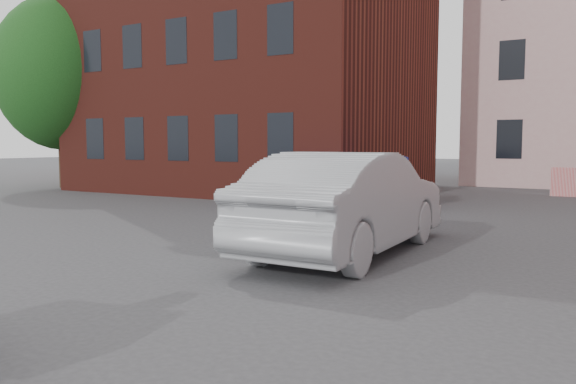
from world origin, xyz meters
The scene contains 6 objects.
ground centered at (0.00, 0.00, 0.00)m, with size 120.00×120.00×0.00m, color #38383A.
building_brick centered at (-9.00, 13.00, 7.00)m, with size 12.00×10.00×14.00m, color #591E16.
far_building centered at (-20.00, 22.00, 4.00)m, with size 6.00×6.00×8.00m, color maroon.
tree centered at (-16.00, 9.00, 5.17)m, with size 5.28×5.28×8.30m.
dumpster centered at (-2.99, 8.19, 0.74)m, with size 3.91×2.97×1.46m.
silver_car centered at (-0.14, 2.05, 0.85)m, with size 1.80×5.15×1.70m, color #A4A6AB.
Camera 1 is at (3.62, -6.55, 1.84)m, focal length 35.00 mm.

